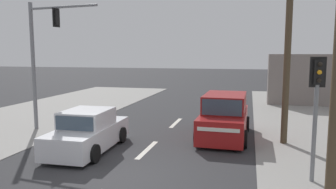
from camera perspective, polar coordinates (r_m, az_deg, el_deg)
ground_plane at (r=10.01m, az=-9.00°, el=-14.29°), size 140.00×140.00×0.00m
lane_dash_mid at (r=12.67m, az=-3.64°, el=-9.56°), size 0.20×2.40×0.01m
lane_dash_far at (r=17.36m, az=1.38°, el=-4.96°), size 0.20×2.40×0.01m
utility_pole_midground_right at (r=13.86m, az=19.68°, el=11.56°), size 3.78×0.44×8.91m
traffic_signal_mast at (r=16.46m, az=-21.14°, el=7.33°), size 3.67×0.57×6.00m
pedestal_signal_right_kerb at (r=9.94m, az=24.43°, el=-0.59°), size 0.44×0.31×3.56m
suv_oncoming_mid at (r=14.48m, az=9.79°, el=-3.95°), size 2.14×4.58×1.90m
sedan_receding_far at (r=12.76m, az=-13.74°, el=-6.39°), size 1.97×4.28×1.56m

